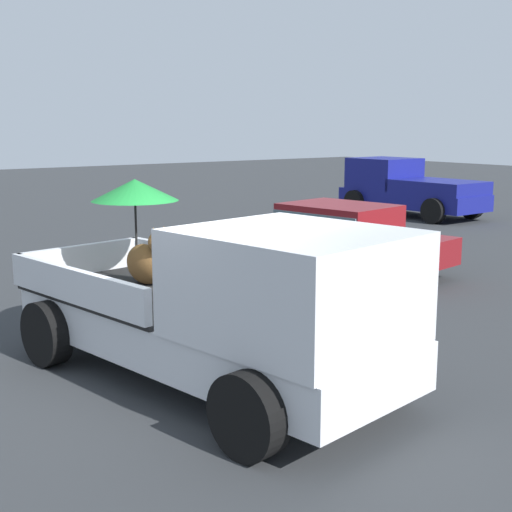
# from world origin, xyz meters

# --- Properties ---
(ground_plane) EXTENTS (80.00, 80.00, 0.00)m
(ground_plane) POSITION_xyz_m (0.00, 0.00, 0.00)
(ground_plane) COLOR #2D3033
(pickup_truck_main) EXTENTS (5.28, 2.90, 2.22)m
(pickup_truck_main) POSITION_xyz_m (0.42, 0.08, 0.96)
(pickup_truck_main) COLOR black
(pickup_truck_main) RESTS_ON ground
(pickup_truck_far) EXTENTS (4.86, 2.29, 1.80)m
(pickup_truck_far) POSITION_xyz_m (-8.80, 13.24, 0.87)
(pickup_truck_far) COLOR black
(pickup_truck_far) RESTS_ON ground
(parked_sedan_far) EXTENTS (4.53, 2.50, 1.33)m
(parked_sedan_far) POSITION_xyz_m (-3.67, 5.57, 0.74)
(parked_sedan_far) COLOR black
(parked_sedan_far) RESTS_ON ground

